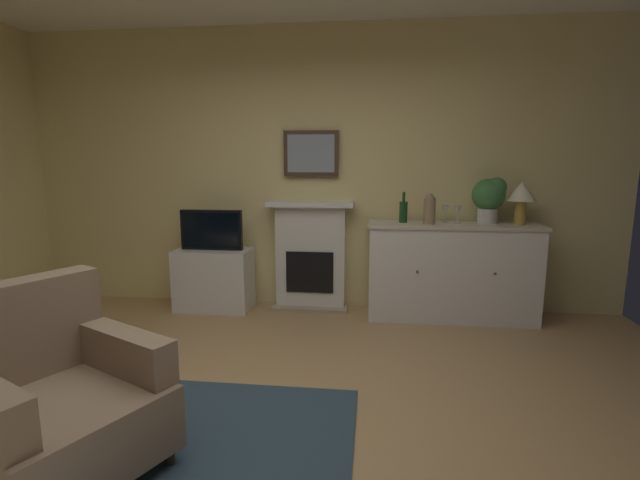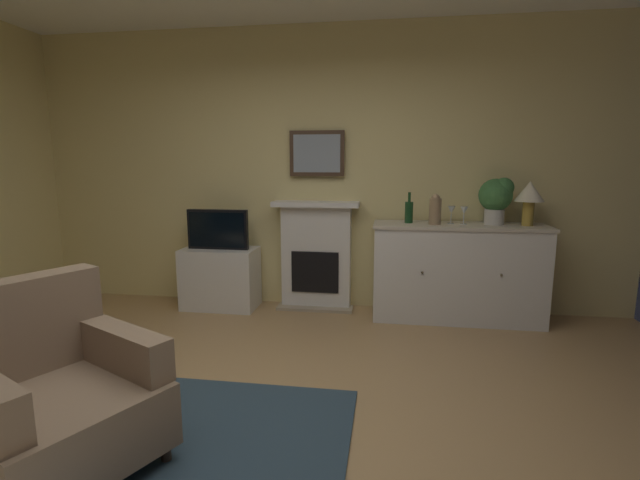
% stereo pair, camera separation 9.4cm
% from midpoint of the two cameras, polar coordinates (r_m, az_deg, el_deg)
% --- Properties ---
extents(ground_plane, '(6.11, 4.89, 0.10)m').
position_cam_midpoint_polar(ground_plane, '(2.76, -8.57, -24.26)').
color(ground_plane, tan).
rests_on(ground_plane, ground).
extents(wall_rear, '(6.11, 0.06, 2.81)m').
position_cam_midpoint_polar(wall_rear, '(4.66, -1.14, 8.77)').
color(wall_rear, '#EAD68C').
rests_on(wall_rear, ground_plane).
extents(area_rug, '(2.55, 1.84, 0.02)m').
position_cam_midpoint_polar(area_rug, '(2.74, -28.08, -24.19)').
color(area_rug, '#2D4251').
rests_on(area_rug, ground_plane).
extents(fireplace_unit, '(0.87, 0.30, 1.10)m').
position_cam_midpoint_polar(fireplace_unit, '(4.63, -1.75, -1.92)').
color(fireplace_unit, white).
rests_on(fireplace_unit, ground_plane).
extents(framed_picture, '(0.55, 0.04, 0.45)m').
position_cam_midpoint_polar(framed_picture, '(4.58, -1.74, 10.83)').
color(framed_picture, '#473323').
extents(sideboard_cabinet, '(1.58, 0.49, 0.92)m').
position_cam_midpoint_polar(sideboard_cabinet, '(4.49, 15.61, -3.82)').
color(sideboard_cabinet, white).
rests_on(sideboard_cabinet, ground_plane).
extents(table_lamp, '(0.26, 0.26, 0.40)m').
position_cam_midpoint_polar(table_lamp, '(4.51, 23.51, 5.30)').
color(table_lamp, '#B79338').
rests_on(table_lamp, sideboard_cabinet).
extents(wine_bottle, '(0.08, 0.08, 0.29)m').
position_cam_midpoint_polar(wine_bottle, '(4.37, 9.84, 3.58)').
color(wine_bottle, '#193F1E').
rests_on(wine_bottle, sideboard_cabinet).
extents(wine_glass_left, '(0.07, 0.07, 0.16)m').
position_cam_midpoint_polar(wine_glass_left, '(4.41, 14.90, 3.64)').
color(wine_glass_left, silver).
rests_on(wine_glass_left, sideboard_cabinet).
extents(wine_glass_center, '(0.07, 0.07, 0.16)m').
position_cam_midpoint_polar(wine_glass_center, '(4.40, 16.38, 3.56)').
color(wine_glass_center, silver).
rests_on(wine_glass_center, sideboard_cabinet).
extents(vase_decorative, '(0.11, 0.11, 0.28)m').
position_cam_midpoint_polar(vase_decorative, '(4.31, 13.01, 3.82)').
color(vase_decorative, '#9E7F5B').
rests_on(vase_decorative, sideboard_cabinet).
extents(tv_cabinet, '(0.75, 0.42, 0.62)m').
position_cam_midpoint_polar(tv_cabinet, '(4.78, -13.72, -4.78)').
color(tv_cabinet, white).
rests_on(tv_cabinet, ground_plane).
extents(tv_set, '(0.62, 0.07, 0.40)m').
position_cam_midpoint_polar(tv_set, '(4.65, -14.07, 1.23)').
color(tv_set, black).
rests_on(tv_set, tv_cabinet).
extents(potted_plant_small, '(0.30, 0.30, 0.43)m').
position_cam_midpoint_polar(potted_plant_small, '(4.49, 20.01, 5.21)').
color(potted_plant_small, beige).
rests_on(potted_plant_small, sideboard_cabinet).
extents(armchair, '(1.06, 1.04, 0.92)m').
position_cam_midpoint_polar(armchair, '(2.62, -31.46, -16.78)').
color(armchair, '#8C7259').
rests_on(armchair, ground_plane).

